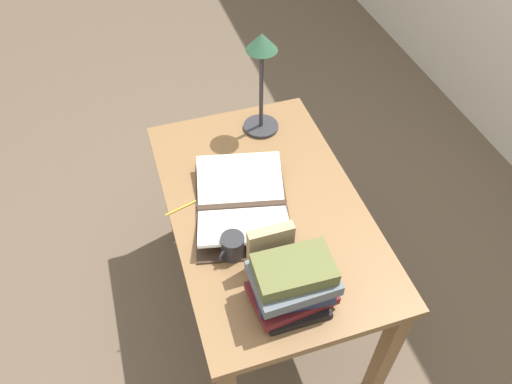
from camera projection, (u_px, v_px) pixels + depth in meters
ground_plane at (264, 302)px, 2.50m from camera, size 12.00×12.00×0.00m
reading_desk at (265, 223)px, 2.03m from camera, size 1.20×0.74×0.75m
open_book at (242, 204)px, 1.92m from camera, size 0.57×0.46×0.08m
book_stack_tall at (293, 284)px, 1.59m from camera, size 0.21×0.28×0.21m
book_standing_upright at (270, 249)px, 1.68m from camera, size 0.04×0.16×0.21m
reading_lamp at (261, 67)px, 2.02m from camera, size 0.16×0.16×0.47m
coffee_mug at (233, 246)px, 1.76m from camera, size 0.09×0.11×0.09m
pencil at (186, 206)px, 1.94m from camera, size 0.05×0.17×0.01m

